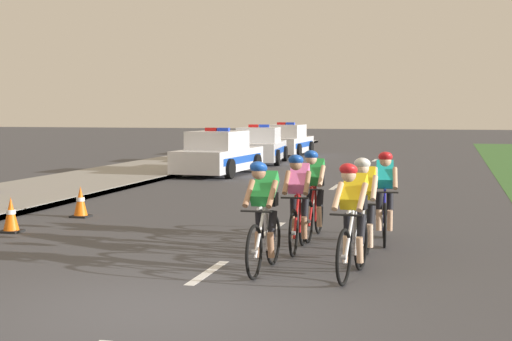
{
  "coord_description": "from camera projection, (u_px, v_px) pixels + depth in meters",
  "views": [
    {
      "loc": [
        3.15,
        -7.9,
        2.2
      ],
      "look_at": [
        -0.25,
        5.72,
        1.1
      ],
      "focal_mm": 54.57,
      "sensor_mm": 36.0,
      "label": 1
    }
  ],
  "objects": [
    {
      "name": "ground_plane",
      "position": [
        153.0,
        310.0,
        8.57
      ],
      "size": [
        160.0,
        160.0,
        0.0
      ],
      "primitive_type": "plane",
      "color": "#424247"
    },
    {
      "name": "sidewalk_slab",
      "position": [
        96.0,
        179.0,
        23.89
      ],
      "size": [
        3.79,
        60.0,
        0.12
      ],
      "primitive_type": "cube",
      "color": "gray",
      "rests_on": "ground"
    },
    {
      "name": "kerb_edge",
      "position": [
        152.0,
        180.0,
        23.45
      ],
      "size": [
        0.16,
        60.0,
        0.13
      ],
      "primitive_type": "cube",
      "color": "#9E9E99",
      "rests_on": "ground"
    },
    {
      "name": "lane_markings_centre",
      "position": [
        324.0,
        194.0,
        20.19
      ],
      "size": [
        0.14,
        29.6,
        0.01
      ],
      "color": "white",
      "rests_on": "ground"
    },
    {
      "name": "cyclist_lead",
      "position": [
        264.0,
        215.0,
        10.49
      ],
      "size": [
        0.42,
        1.72,
        1.56
      ],
      "color": "black",
      "rests_on": "ground"
    },
    {
      "name": "cyclist_second",
      "position": [
        353.0,
        218.0,
        10.13
      ],
      "size": [
        0.45,
        1.72,
        1.56
      ],
      "color": "black",
      "rests_on": "ground"
    },
    {
      "name": "cyclist_third",
      "position": [
        298.0,
        201.0,
        12.03
      ],
      "size": [
        0.43,
        1.72,
        1.56
      ],
      "color": "black",
      "rests_on": "ground"
    },
    {
      "name": "cyclist_fourth",
      "position": [
        364.0,
        208.0,
        11.26
      ],
      "size": [
        0.42,
        1.72,
        1.56
      ],
      "color": "black",
      "rests_on": "ground"
    },
    {
      "name": "cyclist_fifth",
      "position": [
        314.0,
        193.0,
        13.26
      ],
      "size": [
        0.42,
        1.72,
        1.56
      ],
      "color": "black",
      "rests_on": "ground"
    },
    {
      "name": "cyclist_sixth",
      "position": [
        385.0,
        196.0,
        12.82
      ],
      "size": [
        0.45,
        1.72,
        1.56
      ],
      "color": "black",
      "rests_on": "ground"
    },
    {
      "name": "police_car_nearest",
      "position": [
        218.0,
        155.0,
        26.27
      ],
      "size": [
        2.24,
        4.52,
        1.59
      ],
      "color": "silver",
      "rests_on": "ground"
    },
    {
      "name": "police_car_second",
      "position": [
        259.0,
        147.0,
        31.86
      ],
      "size": [
        2.31,
        4.55,
        1.59
      ],
      "color": "silver",
      "rests_on": "ground"
    },
    {
      "name": "police_car_third",
      "position": [
        286.0,
        141.0,
        37.13
      ],
      "size": [
        2.1,
        4.45,
        1.59
      ],
      "color": "white",
      "rests_on": "ground"
    },
    {
      "name": "traffic_cone_near",
      "position": [
        81.0,
        202.0,
        15.91
      ],
      "size": [
        0.36,
        0.36,
        0.64
      ],
      "color": "black",
      "rests_on": "ground"
    },
    {
      "name": "traffic_cone_far",
      "position": [
        11.0,
        215.0,
        13.94
      ],
      "size": [
        0.36,
        0.36,
        0.64
      ],
      "color": "black",
      "rests_on": "ground"
    }
  ]
}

